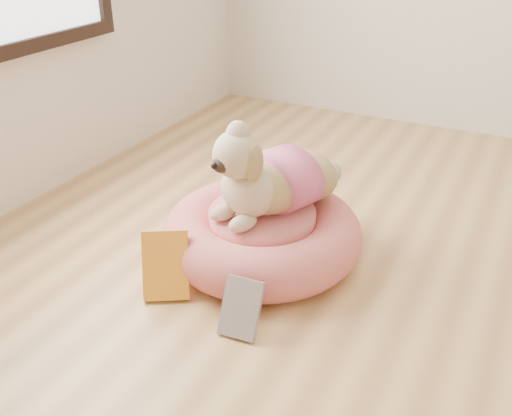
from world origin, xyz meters
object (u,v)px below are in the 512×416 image
at_px(book_white, 241,308).
at_px(pet_bed, 262,234).
at_px(book_yellow, 166,265).
at_px(dog, 270,162).

bearing_deg(book_white, pet_bed, 102.67).
xyz_separation_m(pet_bed, book_white, (0.14, -0.42, -0.01)).
relative_size(pet_bed, book_yellow, 3.19).
bearing_deg(book_white, book_yellow, 164.57).
relative_size(dog, book_white, 2.79).
height_order(dog, book_yellow, dog).
bearing_deg(dog, pet_bed, -111.67).
bearing_deg(dog, book_white, -53.60).
relative_size(book_yellow, book_white, 1.26).
bearing_deg(dog, book_yellow, -96.12).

